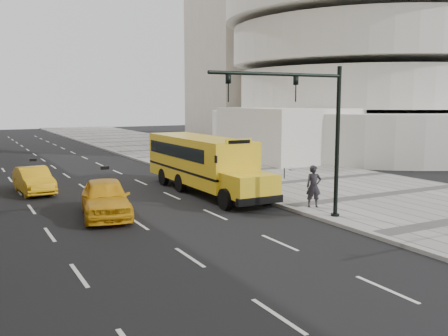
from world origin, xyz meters
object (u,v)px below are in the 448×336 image
pedestrian (314,186)px  traffic_signal (311,124)px  taxi_far (34,180)px  school_bus (201,160)px  taxi_near (106,198)px

pedestrian → traffic_signal: traffic_signal is taller
taxi_far → traffic_signal: (8.98, -12.49, 3.38)m
school_bus → taxi_far: school_bus is taller
pedestrian → school_bus: bearing=131.6°
traffic_signal → school_bus: bearing=94.5°
school_bus → taxi_far: size_ratio=2.69×
school_bus → traffic_signal: 9.06m
taxi_near → traffic_signal: (7.03, -5.09, 3.26)m
pedestrian → traffic_signal: bearing=-110.4°
school_bus → pedestrian: (2.41, -6.86, -0.65)m
taxi_near → taxi_far: bearing=115.5°
school_bus → taxi_near: bearing=-150.2°
taxi_far → school_bus: bearing=-28.6°
taxi_far → pedestrian: size_ratio=2.23×
taxi_near → pedestrian: pedestrian is taller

